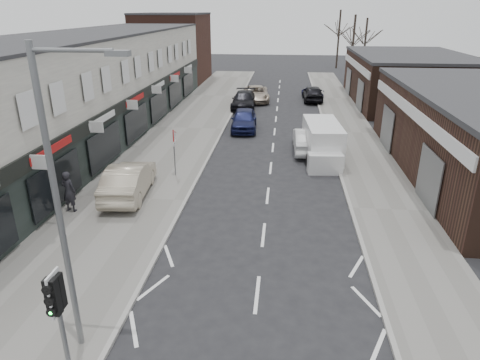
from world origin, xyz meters
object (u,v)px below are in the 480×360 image
(street_lamp, at_px, (62,194))
(white_van, at_px, (322,142))
(warning_sign, at_px, (174,139))
(parked_car_left_c, at_px, (256,94))
(pedestrian, at_px, (69,191))
(parked_car_left_b, at_px, (244,100))
(traffic_light, at_px, (57,303))
(sedan_on_pavement, at_px, (129,180))
(parked_car_right_c, at_px, (312,93))
(parked_car_right_a, at_px, (307,140))
(parked_car_left_a, at_px, (244,120))
(parked_car_right_b, at_px, (313,93))

(street_lamp, distance_m, white_van, 18.86)
(warning_sign, bearing_deg, parked_car_left_c, 82.09)
(pedestrian, distance_m, parked_car_left_b, 23.41)
(traffic_light, bearing_deg, sedan_on_pavement, 102.08)
(sedan_on_pavement, xyz_separation_m, parked_car_left_b, (3.68, 20.73, -0.17))
(pedestrian, relative_size, parked_car_left_b, 0.36)
(warning_sign, height_order, parked_car_left_b, warning_sign)
(parked_car_left_c, relative_size, parked_car_right_c, 1.21)
(warning_sign, height_order, sedan_on_pavement, warning_sign)
(parked_car_right_c, bearing_deg, parked_car_right_a, 79.91)
(traffic_light, xyz_separation_m, parked_car_left_a, (2.03, 24.30, -1.62))
(traffic_light, bearing_deg, parked_car_left_b, 87.66)
(pedestrian, xyz_separation_m, parked_car_right_b, (12.31, 26.68, -0.29))
(white_van, distance_m, parked_car_right_b, 17.72)
(pedestrian, xyz_separation_m, parked_car_left_c, (6.65, 26.17, -0.34))
(white_van, height_order, sedan_on_pavement, white_van)
(parked_car_right_c, bearing_deg, pedestrian, 60.30)
(street_lamp, xyz_separation_m, parked_car_left_a, (2.16, 23.08, -3.82))
(white_van, bearing_deg, parked_car_right_c, 84.53)
(traffic_light, relative_size, street_lamp, 0.39)
(parked_car_right_b, bearing_deg, parked_car_left_b, 29.91)
(pedestrian, bearing_deg, white_van, -130.81)
(traffic_light, distance_m, white_van, 19.63)
(parked_car_left_b, distance_m, parked_car_left_c, 3.60)
(white_van, distance_m, pedestrian, 14.92)
(parked_car_right_a, relative_size, parked_car_right_c, 1.05)
(street_lamp, relative_size, parked_car_right_c, 1.81)
(parked_car_left_c, bearing_deg, parked_car_left_b, -110.36)
(parked_car_right_a, relative_size, parked_car_right_b, 1.00)
(parked_car_right_a, bearing_deg, parked_car_left_a, -48.29)
(parked_car_right_c, bearing_deg, parked_car_left_a, 59.52)
(parked_car_left_b, distance_m, parked_car_right_c, 8.46)
(pedestrian, bearing_deg, parked_car_left_a, -100.88)
(parked_car_left_b, bearing_deg, parked_car_left_a, -85.44)
(street_lamp, distance_m, sedan_on_pavement, 10.78)
(parked_car_right_c, bearing_deg, street_lamp, 71.51)
(sedan_on_pavement, height_order, parked_car_right_a, sedan_on_pavement)
(pedestrian, xyz_separation_m, parked_car_right_a, (11.05, 10.30, -0.31))
(traffic_light, distance_m, parked_car_right_a, 20.59)
(street_lamp, distance_m, parked_car_right_c, 37.00)
(parked_car_left_c, xyz_separation_m, parked_car_right_b, (5.67, 0.51, 0.05))
(traffic_light, distance_m, pedestrian, 10.25)
(street_lamp, relative_size, parked_car_right_a, 1.72)
(parked_car_left_b, height_order, parked_car_left_c, parked_car_left_b)
(white_van, xyz_separation_m, sedan_on_pavement, (-9.85, -7.00, -0.10))
(warning_sign, xyz_separation_m, sedan_on_pavement, (-1.62, -2.92, -1.26))
(parked_car_left_c, bearing_deg, parked_car_right_a, -80.39)
(warning_sign, distance_m, parked_car_right_b, 23.49)
(traffic_light, relative_size, parked_car_right_a, 0.67)
(parked_car_right_a, xyz_separation_m, parked_car_right_b, (1.27, 16.38, 0.03))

